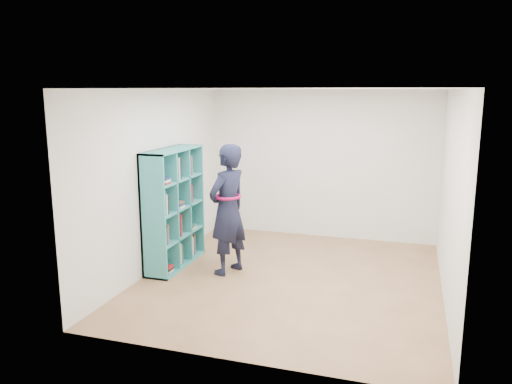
% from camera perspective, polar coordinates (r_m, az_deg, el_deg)
% --- Properties ---
extents(floor, '(4.50, 4.50, 0.00)m').
position_cam_1_polar(floor, '(7.07, 3.95, -9.93)').
color(floor, brown).
rests_on(floor, ground).
extents(ceiling, '(4.50, 4.50, 0.00)m').
position_cam_1_polar(ceiling, '(6.58, 4.27, 11.65)').
color(ceiling, white).
rests_on(ceiling, wall_back).
extents(wall_left, '(0.02, 4.50, 2.60)m').
position_cam_1_polar(wall_left, '(7.42, -11.11, 1.34)').
color(wall_left, silver).
rests_on(wall_left, floor).
extents(wall_right, '(0.02, 4.50, 2.60)m').
position_cam_1_polar(wall_right, '(6.56, 21.37, -0.55)').
color(wall_right, silver).
rests_on(wall_right, floor).
extents(wall_back, '(4.00, 0.02, 2.60)m').
position_cam_1_polar(wall_back, '(8.88, 7.46, 3.11)').
color(wall_back, silver).
rests_on(wall_back, floor).
extents(wall_front, '(4.00, 0.02, 2.60)m').
position_cam_1_polar(wall_front, '(4.60, -2.39, -4.62)').
color(wall_front, silver).
rests_on(wall_front, floor).
extents(bookshelf, '(0.38, 1.32, 1.76)m').
position_cam_1_polar(bookshelf, '(7.49, -9.55, -1.94)').
color(bookshelf, teal).
rests_on(bookshelf, floor).
extents(person, '(0.66, 0.79, 1.86)m').
position_cam_1_polar(person, '(7.06, -3.25, -2.01)').
color(person, black).
rests_on(person, floor).
extents(smartphone, '(0.03, 0.08, 0.12)m').
position_cam_1_polar(smartphone, '(7.17, -3.64, -0.80)').
color(smartphone, silver).
rests_on(smartphone, person).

